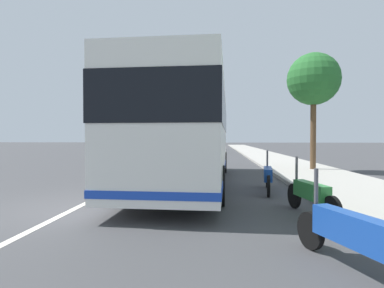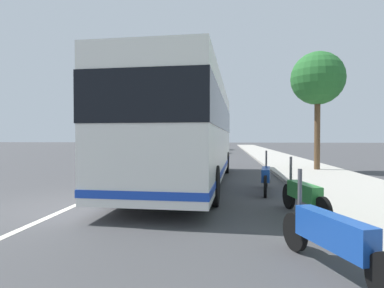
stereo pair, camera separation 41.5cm
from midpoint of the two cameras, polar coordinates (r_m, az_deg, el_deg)
name	(u,v)px [view 1 (the left image)]	position (r m, az deg, el deg)	size (l,w,h in m)	color
ground_plane	(76,208)	(8.23, -21.63, -10.74)	(220.00, 220.00, 0.00)	#424244
sidewalk_curb	(298,168)	(17.78, 17.92, -4.15)	(110.00, 3.60, 0.14)	#B2ADA3
lane_divider_line	(156,168)	(17.67, -7.13, -4.35)	(110.00, 0.16, 0.01)	silver
coach_bus	(189,129)	(11.59, -1.49, 2.74)	(11.70, 3.02, 3.55)	silver
motorcycle_mid_row	(352,235)	(4.48, 24.53, -14.74)	(2.13, 0.84, 1.23)	black
motorcycle_far_end	(311,195)	(7.23, 19.14, -8.64)	(2.18, 0.52, 1.24)	black
motorcycle_angled	(268,176)	(10.12, 12.40, -5.73)	(2.34, 0.41, 1.26)	black
car_ahead_same_lane	(209,147)	(34.94, 2.67, -0.57)	(4.25, 1.84, 1.41)	#2D7238
car_oncoming	(214,145)	(45.05, 3.79, -0.19)	(4.12, 1.89, 1.39)	#2D7238
car_far_distant	(156,148)	(30.43, -6.89, -0.75)	(4.52, 2.21, 1.45)	gold
car_side_street	(175,146)	(40.46, -3.38, -0.31)	(4.69, 2.02, 1.45)	gray
roadside_tree_mid_block	(314,80)	(16.93, 20.45, 10.80)	(2.57, 2.57, 5.88)	brown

